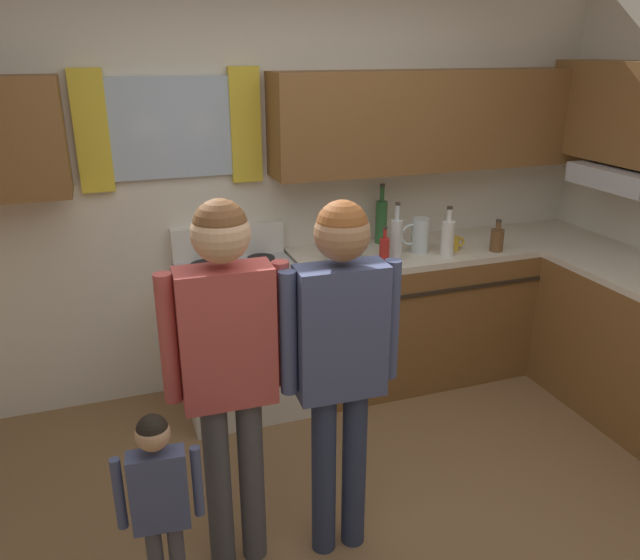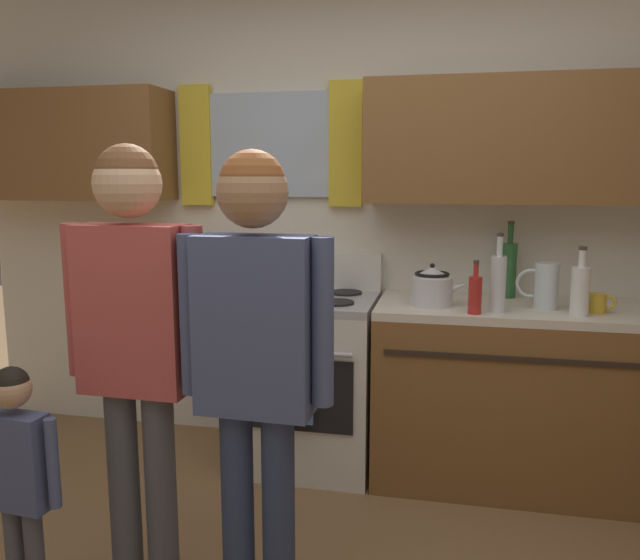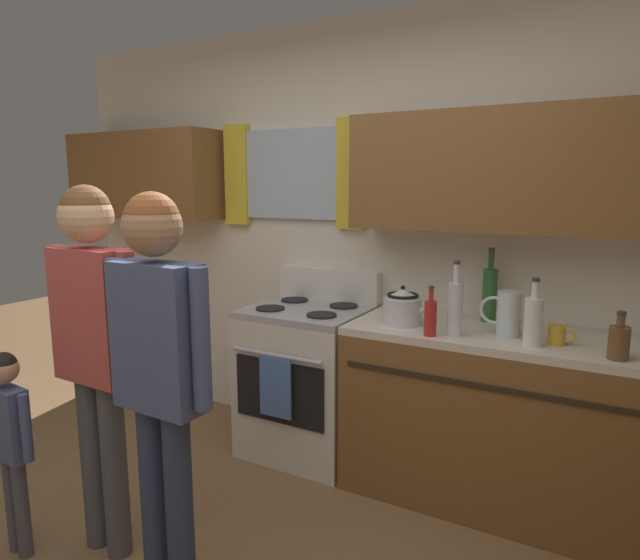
{
  "view_description": "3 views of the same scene",
  "coord_description": "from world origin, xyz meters",
  "px_view_note": "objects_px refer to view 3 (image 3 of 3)",
  "views": [
    {
      "loc": [
        -0.92,
        -1.85,
        2.13
      ],
      "look_at": [
        -0.03,
        0.65,
        1.13
      ],
      "focal_mm": 34.91,
      "sensor_mm": 36.0,
      "label": 1
    },
    {
      "loc": [
        0.49,
        -1.57,
        1.52
      ],
      "look_at": [
        0.0,
        0.73,
        1.13
      ],
      "focal_mm": 35.19,
      "sensor_mm": 36.0,
      "label": 2
    },
    {
      "loc": [
        1.38,
        -1.19,
        1.62
      ],
      "look_at": [
        0.38,
        0.6,
        1.26
      ],
      "focal_mm": 30.66,
      "sensor_mm": 36.0,
      "label": 3
    }
  ],
  "objects_px": {
    "stove_oven": "(308,377)",
    "small_child": "(10,430)",
    "bottle_tall_clear": "(455,307)",
    "mug_mustard_yellow": "(558,335)",
    "bottle_wine_green": "(489,293)",
    "bottle_sauce_red": "(430,317)",
    "bottle_squat_brown": "(619,341)",
    "bottle_milk_white": "(533,320)",
    "stovetop_kettle": "(403,306)",
    "adult_in_plaid": "(159,352)",
    "adult_holding_child": "(94,329)",
    "water_pitcher": "(507,314)"
  },
  "relations": [
    {
      "from": "small_child",
      "to": "bottle_milk_white",
      "type": "bearing_deg",
      "value": 33.79
    },
    {
      "from": "bottle_milk_white",
      "to": "stovetop_kettle",
      "type": "height_order",
      "value": "bottle_milk_white"
    },
    {
      "from": "stove_oven",
      "to": "bottle_tall_clear",
      "type": "bearing_deg",
      "value": -11.21
    },
    {
      "from": "bottle_tall_clear",
      "to": "small_child",
      "type": "xyz_separation_m",
      "value": [
        -1.56,
        -1.28,
        -0.46
      ]
    },
    {
      "from": "bottle_tall_clear",
      "to": "bottle_squat_brown",
      "type": "distance_m",
      "value": 0.7
    },
    {
      "from": "bottle_squat_brown",
      "to": "stovetop_kettle",
      "type": "distance_m",
      "value": 1.0
    },
    {
      "from": "bottle_tall_clear",
      "to": "small_child",
      "type": "relative_size",
      "value": 0.4
    },
    {
      "from": "mug_mustard_yellow",
      "to": "adult_holding_child",
      "type": "bearing_deg",
      "value": -145.89
    },
    {
      "from": "bottle_sauce_red",
      "to": "small_child",
      "type": "distance_m",
      "value": 1.95
    },
    {
      "from": "adult_in_plaid",
      "to": "small_child",
      "type": "relative_size",
      "value": 1.72
    },
    {
      "from": "bottle_milk_white",
      "to": "small_child",
      "type": "bearing_deg",
      "value": -146.21
    },
    {
      "from": "bottle_tall_clear",
      "to": "mug_mustard_yellow",
      "type": "distance_m",
      "value": 0.47
    },
    {
      "from": "mug_mustard_yellow",
      "to": "adult_holding_child",
      "type": "xyz_separation_m",
      "value": [
        -1.69,
        -1.15,
        0.08
      ]
    },
    {
      "from": "adult_holding_child",
      "to": "small_child",
      "type": "xyz_separation_m",
      "value": [
        -0.32,
        -0.21,
        -0.44
      ]
    },
    {
      "from": "bottle_wine_green",
      "to": "bottle_squat_brown",
      "type": "height_order",
      "value": "bottle_wine_green"
    },
    {
      "from": "bottle_sauce_red",
      "to": "bottle_milk_white",
      "type": "distance_m",
      "value": 0.46
    },
    {
      "from": "bottle_milk_white",
      "to": "adult_holding_child",
      "type": "bearing_deg",
      "value": -146.25
    },
    {
      "from": "bottle_squat_brown",
      "to": "stovetop_kettle",
      "type": "relative_size",
      "value": 0.75
    },
    {
      "from": "stovetop_kettle",
      "to": "adult_holding_child",
      "type": "bearing_deg",
      "value": -129.12
    },
    {
      "from": "stove_oven",
      "to": "bottle_milk_white",
      "type": "height_order",
      "value": "bottle_milk_white"
    },
    {
      "from": "bottle_sauce_red",
      "to": "water_pitcher",
      "type": "relative_size",
      "value": 1.12
    },
    {
      "from": "bottle_tall_clear",
      "to": "adult_holding_child",
      "type": "bearing_deg",
      "value": -139.37
    },
    {
      "from": "stove_oven",
      "to": "small_child",
      "type": "distance_m",
      "value": 1.6
    },
    {
      "from": "bottle_squat_brown",
      "to": "stove_oven",
      "type": "bearing_deg",
      "value": 172.67
    },
    {
      "from": "stovetop_kettle",
      "to": "water_pitcher",
      "type": "bearing_deg",
      "value": 3.0
    },
    {
      "from": "adult_in_plaid",
      "to": "adult_holding_child",
      "type": "bearing_deg",
      "value": 170.99
    },
    {
      "from": "stovetop_kettle",
      "to": "adult_holding_child",
      "type": "xyz_separation_m",
      "value": [
        -0.94,
        -1.16,
        0.03
      ]
    },
    {
      "from": "stove_oven",
      "to": "bottle_wine_green",
      "type": "height_order",
      "value": "bottle_wine_green"
    },
    {
      "from": "adult_in_plaid",
      "to": "bottle_wine_green",
      "type": "bearing_deg",
      "value": 60.02
    },
    {
      "from": "bottle_squat_brown",
      "to": "stovetop_kettle",
      "type": "bearing_deg",
      "value": 173.26
    },
    {
      "from": "stove_oven",
      "to": "adult_in_plaid",
      "type": "xyz_separation_m",
      "value": [
        0.13,
        -1.32,
        0.54
      ]
    },
    {
      "from": "bottle_squat_brown",
      "to": "adult_holding_child",
      "type": "distance_m",
      "value": 2.2
    },
    {
      "from": "bottle_tall_clear",
      "to": "bottle_milk_white",
      "type": "xyz_separation_m",
      "value": [
        0.35,
        0.0,
        -0.02
      ]
    },
    {
      "from": "stove_oven",
      "to": "small_child",
      "type": "height_order",
      "value": "stove_oven"
    },
    {
      "from": "adult_holding_child",
      "to": "small_child",
      "type": "distance_m",
      "value": 0.58
    },
    {
      "from": "small_child",
      "to": "bottle_sauce_red",
      "type": "bearing_deg",
      "value": 40.01
    },
    {
      "from": "stove_oven",
      "to": "mug_mustard_yellow",
      "type": "height_order",
      "value": "stove_oven"
    },
    {
      "from": "adult_holding_child",
      "to": "bottle_wine_green",
      "type": "bearing_deg",
      "value": 47.68
    },
    {
      "from": "adult_in_plaid",
      "to": "small_child",
      "type": "distance_m",
      "value": 0.88
    },
    {
      "from": "stove_oven",
      "to": "stovetop_kettle",
      "type": "bearing_deg",
      "value": -8.26
    },
    {
      "from": "water_pitcher",
      "to": "bottle_squat_brown",
      "type": "bearing_deg",
      "value": -16.86
    },
    {
      "from": "mug_mustard_yellow",
      "to": "bottle_sauce_red",
      "type": "bearing_deg",
      "value": -165.95
    },
    {
      "from": "stove_oven",
      "to": "water_pitcher",
      "type": "relative_size",
      "value": 5.0
    },
    {
      "from": "bottle_wine_green",
      "to": "bottle_sauce_red",
      "type": "bearing_deg",
      "value": -112.32
    },
    {
      "from": "bottle_milk_white",
      "to": "small_child",
      "type": "relative_size",
      "value": 0.34
    },
    {
      "from": "bottle_sauce_red",
      "to": "adult_holding_child",
      "type": "bearing_deg",
      "value": -138.47
    },
    {
      "from": "water_pitcher",
      "to": "mug_mustard_yellow",
      "type": "bearing_deg",
      "value": -9.17
    },
    {
      "from": "bottle_wine_green",
      "to": "water_pitcher",
      "type": "xyz_separation_m",
      "value": [
        0.14,
        -0.26,
        -0.04
      ]
    },
    {
      "from": "bottle_wine_green",
      "to": "mug_mustard_yellow",
      "type": "distance_m",
      "value": 0.49
    },
    {
      "from": "bottle_tall_clear",
      "to": "bottle_squat_brown",
      "type": "xyz_separation_m",
      "value": [
        0.7,
        -0.03,
        -0.06
      ]
    }
  ]
}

